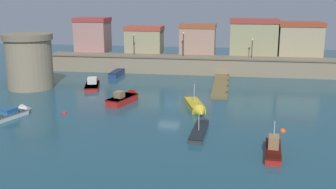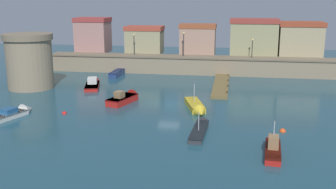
{
  "view_description": "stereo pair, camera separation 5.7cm",
  "coord_description": "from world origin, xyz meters",
  "px_view_note": "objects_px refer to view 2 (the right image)",
  "views": [
    {
      "loc": [
        7.16,
        -44.69,
        12.3
      ],
      "look_at": [
        0.0,
        -0.63,
        1.4
      ],
      "focal_mm": 42.98,
      "sensor_mm": 36.0,
      "label": 1
    },
    {
      "loc": [
        7.22,
        -44.68,
        12.3
      ],
      "look_at": [
        0.0,
        -0.63,
        1.4
      ],
      "focal_mm": 42.98,
      "sensor_mm": 36.0,
      "label": 2
    }
  ],
  "objects_px": {
    "moored_boat_2": "(273,146)",
    "moored_boat_0": "(93,83)",
    "fortress_tower": "(29,61)",
    "moored_boat_5": "(196,107)",
    "quay_lamp_1": "(184,40)",
    "mooring_buoy_1": "(283,132)",
    "quay_lamp_0": "(134,41)",
    "moored_boat_6": "(126,98)",
    "moored_boat_1": "(119,72)",
    "quay_lamp_2": "(252,45)",
    "mooring_buoy_0": "(64,114)",
    "moored_boat_4": "(15,113)",
    "moored_boat_3": "(201,128)"
  },
  "relations": [
    {
      "from": "quay_lamp_2",
      "to": "mooring_buoy_1",
      "type": "relative_size",
      "value": 4.93
    },
    {
      "from": "mooring_buoy_1",
      "to": "moored_boat_6",
      "type": "bearing_deg",
      "value": 154.26
    },
    {
      "from": "fortress_tower",
      "to": "quay_lamp_1",
      "type": "height_order",
      "value": "fortress_tower"
    },
    {
      "from": "moored_boat_4",
      "to": "moored_boat_5",
      "type": "height_order",
      "value": "moored_boat_5"
    },
    {
      "from": "moored_boat_4",
      "to": "moored_boat_6",
      "type": "xyz_separation_m",
      "value": [
        10.08,
        7.69,
        0.16
      ]
    },
    {
      "from": "quay_lamp_0",
      "to": "moored_boat_1",
      "type": "bearing_deg",
      "value": -120.78
    },
    {
      "from": "quay_lamp_1",
      "to": "mooring_buoy_0",
      "type": "height_order",
      "value": "quay_lamp_1"
    },
    {
      "from": "mooring_buoy_0",
      "to": "quay_lamp_1",
      "type": "bearing_deg",
      "value": 69.08
    },
    {
      "from": "quay_lamp_0",
      "to": "quay_lamp_2",
      "type": "relative_size",
      "value": 1.15
    },
    {
      "from": "quay_lamp_1",
      "to": "moored_boat_4",
      "type": "height_order",
      "value": "quay_lamp_1"
    },
    {
      "from": "quay_lamp_0",
      "to": "moored_boat_4",
      "type": "xyz_separation_m",
      "value": [
        -6.3,
        -27.12,
        -4.84
      ]
    },
    {
      "from": "moored_boat_4",
      "to": "quay_lamp_1",
      "type": "bearing_deg",
      "value": -10.53
    },
    {
      "from": "quay_lamp_1",
      "to": "quay_lamp_2",
      "type": "height_order",
      "value": "quay_lamp_1"
    },
    {
      "from": "moored_boat_2",
      "to": "moored_boat_5",
      "type": "distance_m",
      "value": 13.25
    },
    {
      "from": "moored_boat_1",
      "to": "mooring_buoy_1",
      "type": "distance_m",
      "value": 33.73
    },
    {
      "from": "quay_lamp_1",
      "to": "moored_boat_6",
      "type": "distance_m",
      "value": 20.54
    },
    {
      "from": "fortress_tower",
      "to": "moored_boat_5",
      "type": "xyz_separation_m",
      "value": [
        23.61,
        -7.62,
        -3.44
      ]
    },
    {
      "from": "moored_boat_2",
      "to": "mooring_buoy_0",
      "type": "height_order",
      "value": "moored_boat_2"
    },
    {
      "from": "moored_boat_2",
      "to": "moored_boat_5",
      "type": "height_order",
      "value": "moored_boat_2"
    },
    {
      "from": "quay_lamp_2",
      "to": "mooring_buoy_0",
      "type": "xyz_separation_m",
      "value": [
        -20.69,
        -25.49,
        -4.89
      ]
    },
    {
      "from": "quay_lamp_1",
      "to": "mooring_buoy_1",
      "type": "relative_size",
      "value": 6.37
    },
    {
      "from": "moored_boat_2",
      "to": "quay_lamp_0",
      "type": "bearing_deg",
      "value": 35.79
    },
    {
      "from": "moored_boat_2",
      "to": "mooring_buoy_0",
      "type": "distance_m",
      "value": 22.54
    },
    {
      "from": "moored_boat_4",
      "to": "quay_lamp_2",
      "type": "bearing_deg",
      "value": -25.54
    },
    {
      "from": "fortress_tower",
      "to": "moored_boat_2",
      "type": "distance_m",
      "value": 36.27
    },
    {
      "from": "quay_lamp_0",
      "to": "mooring_buoy_1",
      "type": "distance_m",
      "value": 35.3
    },
    {
      "from": "fortress_tower",
      "to": "mooring_buoy_1",
      "type": "distance_m",
      "value": 35.19
    },
    {
      "from": "mooring_buoy_1",
      "to": "moored_boat_2",
      "type": "bearing_deg",
      "value": -104.72
    },
    {
      "from": "moored_boat_3",
      "to": "moored_boat_5",
      "type": "bearing_deg",
      "value": 11.24
    },
    {
      "from": "moored_boat_2",
      "to": "moored_boat_0",
      "type": "bearing_deg",
      "value": 51.99
    },
    {
      "from": "moored_boat_1",
      "to": "moored_boat_5",
      "type": "distance_m",
      "value": 23.63
    },
    {
      "from": "quay_lamp_0",
      "to": "quay_lamp_2",
      "type": "distance_m",
      "value": 19.21
    },
    {
      "from": "fortress_tower",
      "to": "moored_boat_1",
      "type": "bearing_deg",
      "value": 50.29
    },
    {
      "from": "moored_boat_5",
      "to": "moored_boat_3",
      "type": "bearing_deg",
      "value": -8.06
    },
    {
      "from": "quay_lamp_2",
      "to": "mooring_buoy_0",
      "type": "relative_size",
      "value": 6.05
    },
    {
      "from": "moored_boat_5",
      "to": "quay_lamp_0",
      "type": "bearing_deg",
      "value": -166.95
    },
    {
      "from": "quay_lamp_0",
      "to": "moored_boat_5",
      "type": "relative_size",
      "value": 0.51
    },
    {
      "from": "mooring_buoy_0",
      "to": "mooring_buoy_1",
      "type": "distance_m",
      "value": 22.73
    },
    {
      "from": "quay_lamp_1",
      "to": "moored_boat_4",
      "type": "bearing_deg",
      "value": -118.25
    },
    {
      "from": "quay_lamp_1",
      "to": "mooring_buoy_1",
      "type": "height_order",
      "value": "quay_lamp_1"
    },
    {
      "from": "moored_boat_0",
      "to": "mooring_buoy_0",
      "type": "distance_m",
      "value": 13.9
    },
    {
      "from": "quay_lamp_1",
      "to": "moored_boat_1",
      "type": "distance_m",
      "value": 11.71
    },
    {
      "from": "quay_lamp_1",
      "to": "moored_boat_2",
      "type": "height_order",
      "value": "quay_lamp_1"
    },
    {
      "from": "moored_boat_6",
      "to": "moored_boat_2",
      "type": "bearing_deg",
      "value": -112.19
    },
    {
      "from": "quay_lamp_0",
      "to": "mooring_buoy_1",
      "type": "relative_size",
      "value": 5.66
    },
    {
      "from": "mooring_buoy_1",
      "to": "quay_lamp_0",
      "type": "bearing_deg",
      "value": 127.25
    },
    {
      "from": "mooring_buoy_1",
      "to": "moored_boat_0",
      "type": "bearing_deg",
      "value": 146.47
    },
    {
      "from": "moored_boat_3",
      "to": "moored_boat_5",
      "type": "distance_m",
      "value": 6.85
    },
    {
      "from": "moored_boat_0",
      "to": "moored_boat_4",
      "type": "xyz_separation_m",
      "value": [
        -3.14,
        -15.42,
        -0.05
      ]
    },
    {
      "from": "mooring_buoy_0",
      "to": "moored_boat_4",
      "type": "bearing_deg",
      "value": -161.37
    }
  ]
}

